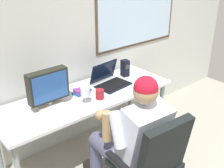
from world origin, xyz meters
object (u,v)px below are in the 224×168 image
object	(u,v)px
book_stack	(82,91)
coffee_mug	(100,94)
desk	(87,102)
office_chair	(153,160)
cd_case	(143,80)
person_seated	(132,134)
desk_speaker	(125,68)
laptop	(109,79)
wine_glass	(85,93)
crt_monitor	(48,87)

from	to	relation	value
book_stack	coffee_mug	size ratio (longest dim) A/B	2.17
desk	book_stack	size ratio (longest dim) A/B	8.86
office_chair	cd_case	bearing A→B (deg)	48.99
person_seated	book_stack	distance (m)	0.77
desk	coffee_mug	world-z (taller)	coffee_mug
desk_speaker	cd_case	size ratio (longest dim) A/B	1.11
desk	cd_case	size ratio (longest dim) A/B	10.67
laptop	desk_speaker	world-z (taller)	laptop
desk	wine_glass	xyz separation A→B (m)	(-0.10, -0.13, 0.18)
person_seated	crt_monitor	distance (m)	0.86
cd_case	coffee_mug	bearing A→B (deg)	-177.29
desk	cd_case	world-z (taller)	cd_case
cd_case	laptop	bearing A→B (deg)	153.40
person_seated	office_chair	bearing A→B (deg)	-93.71
person_seated	wine_glass	world-z (taller)	person_seated
crt_monitor	laptop	bearing A→B (deg)	2.30
crt_monitor	laptop	size ratio (longest dim) A/B	0.99
person_seated	desk_speaker	world-z (taller)	person_seated
desk	office_chair	size ratio (longest dim) A/B	1.98
coffee_mug	crt_monitor	bearing A→B (deg)	158.51
desk	crt_monitor	xyz separation A→B (m)	(-0.39, 0.03, 0.27)
person_seated	desk_speaker	distance (m)	1.05
office_chair	laptop	bearing A→B (deg)	69.62
wine_glass	crt_monitor	bearing A→B (deg)	151.15
crt_monitor	book_stack	world-z (taller)	crt_monitor
wine_glass	desk_speaker	size ratio (longest dim) A/B	0.82
person_seated	cd_case	world-z (taller)	person_seated
office_chair	cd_case	xyz separation A→B (m)	(0.73, 0.84, 0.19)
desk_speaker	book_stack	xyz separation A→B (m)	(-0.64, -0.05, -0.07)
crt_monitor	cd_case	distance (m)	1.11
office_chair	book_stack	xyz separation A→B (m)	(0.03, 1.02, 0.21)
desk	laptop	distance (m)	0.37
person_seated	coffee_mug	xyz separation A→B (m)	(0.08, 0.54, 0.14)
crt_monitor	laptop	xyz separation A→B (m)	(0.73, 0.03, -0.13)
person_seated	book_stack	xyz separation A→B (m)	(0.01, 0.76, 0.12)
coffee_mug	wine_glass	bearing A→B (deg)	174.06
coffee_mug	desk	bearing A→B (deg)	112.54
office_chair	person_seated	distance (m)	0.28
crt_monitor	coffee_mug	size ratio (longest dim) A/B	3.95
laptop	desk_speaker	xyz separation A→B (m)	(0.29, 0.06, 0.03)
book_stack	coffee_mug	world-z (taller)	coffee_mug
crt_monitor	office_chair	bearing A→B (deg)	-70.24
desk	wine_glass	distance (m)	0.24
desk	book_stack	world-z (taller)	book_stack
book_stack	cd_case	world-z (taller)	book_stack
desk_speaker	coffee_mug	xyz separation A→B (m)	(-0.57, -0.26, -0.05)
desk_speaker	office_chair	bearing A→B (deg)	-121.72
desk_speaker	cd_case	xyz separation A→B (m)	(0.07, -0.23, -0.09)
wine_glass	book_stack	distance (m)	0.23
laptop	office_chair	bearing A→B (deg)	-110.38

